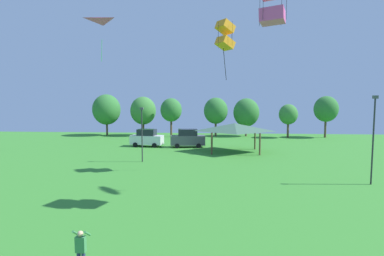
{
  "coord_description": "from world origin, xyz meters",
  "views": [
    {
      "loc": [
        1.54,
        0.37,
        6.25
      ],
      "look_at": [
        0.37,
        15.78,
        4.9
      ],
      "focal_mm": 28.0,
      "sensor_mm": 36.0,
      "label": 1
    }
  ],
  "objects_px": {
    "kite_flying_2": "(273,3)",
    "treeline_tree_4": "(246,113)",
    "treeline_tree_2": "(171,110)",
    "treeline_tree_0": "(107,110)",
    "treeline_tree_1": "(143,111)",
    "light_post_0": "(142,131)",
    "light_post_1": "(373,135)",
    "parked_car_second_from_left": "(188,138)",
    "person_standing_far_right": "(81,249)",
    "treeline_tree_5": "(288,115)",
    "kite_flying_4": "(225,35)",
    "parked_car_leftmost": "(147,138)",
    "treeline_tree_3": "(216,111)",
    "park_pavilion": "(235,127)",
    "kite_flying_3": "(103,34)",
    "treeline_tree_6": "(326,109)"
  },
  "relations": [
    {
      "from": "treeline_tree_6",
      "to": "kite_flying_4",
      "type": "bearing_deg",
      "value": -124.52
    },
    {
      "from": "treeline_tree_3",
      "to": "treeline_tree_2",
      "type": "bearing_deg",
      "value": -170.11
    },
    {
      "from": "parked_car_second_from_left",
      "to": "light_post_1",
      "type": "relative_size",
      "value": 0.73
    },
    {
      "from": "light_post_0",
      "to": "kite_flying_4",
      "type": "bearing_deg",
      "value": -22.37
    },
    {
      "from": "light_post_1",
      "to": "treeline_tree_6",
      "type": "height_order",
      "value": "treeline_tree_6"
    },
    {
      "from": "kite_flying_4",
      "to": "parked_car_leftmost",
      "type": "distance_m",
      "value": 20.6
    },
    {
      "from": "parked_car_leftmost",
      "to": "treeline_tree_0",
      "type": "height_order",
      "value": "treeline_tree_0"
    },
    {
      "from": "light_post_0",
      "to": "treeline_tree_5",
      "type": "distance_m",
      "value": 30.42
    },
    {
      "from": "treeline_tree_2",
      "to": "treeline_tree_3",
      "type": "relative_size",
      "value": 0.98
    },
    {
      "from": "kite_flying_2",
      "to": "kite_flying_4",
      "type": "relative_size",
      "value": 0.44
    },
    {
      "from": "kite_flying_2",
      "to": "treeline_tree_1",
      "type": "bearing_deg",
      "value": 114.32
    },
    {
      "from": "treeline_tree_4",
      "to": "treeline_tree_3",
      "type": "bearing_deg",
      "value": -175.43
    },
    {
      "from": "kite_flying_2",
      "to": "treeline_tree_2",
      "type": "bearing_deg",
      "value": 107.52
    },
    {
      "from": "light_post_0",
      "to": "parked_car_second_from_left",
      "type": "bearing_deg",
      "value": 69.86
    },
    {
      "from": "treeline_tree_0",
      "to": "parked_car_second_from_left",
      "type": "bearing_deg",
      "value": -39.58
    },
    {
      "from": "treeline_tree_5",
      "to": "kite_flying_3",
      "type": "bearing_deg",
      "value": -149.87
    },
    {
      "from": "light_post_0",
      "to": "light_post_1",
      "type": "xyz_separation_m",
      "value": [
        19.38,
        -7.16,
        0.53
      ]
    },
    {
      "from": "person_standing_far_right",
      "to": "treeline_tree_2",
      "type": "relative_size",
      "value": 0.24
    },
    {
      "from": "kite_flying_3",
      "to": "light_post_0",
      "type": "distance_m",
      "value": 14.99
    },
    {
      "from": "treeline_tree_0",
      "to": "treeline_tree_3",
      "type": "relative_size",
      "value": 1.09
    },
    {
      "from": "treeline_tree_0",
      "to": "treeline_tree_3",
      "type": "height_order",
      "value": "treeline_tree_0"
    },
    {
      "from": "kite_flying_3",
      "to": "treeline_tree_3",
      "type": "distance_m",
      "value": 24.3
    },
    {
      "from": "treeline_tree_3",
      "to": "kite_flying_3",
      "type": "bearing_deg",
      "value": -130.0
    },
    {
      "from": "treeline_tree_0",
      "to": "person_standing_far_right",
      "type": "bearing_deg",
      "value": -70.97
    },
    {
      "from": "parked_car_leftmost",
      "to": "light_post_1",
      "type": "distance_m",
      "value": 27.93
    },
    {
      "from": "light_post_0",
      "to": "treeline_tree_4",
      "type": "height_order",
      "value": "treeline_tree_4"
    },
    {
      "from": "kite_flying_2",
      "to": "treeline_tree_4",
      "type": "bearing_deg",
      "value": 86.22
    },
    {
      "from": "treeline_tree_3",
      "to": "treeline_tree_4",
      "type": "distance_m",
      "value": 5.55
    },
    {
      "from": "kite_flying_3",
      "to": "parked_car_leftmost",
      "type": "bearing_deg",
      "value": 38.03
    },
    {
      "from": "parked_car_second_from_left",
      "to": "treeline_tree_6",
      "type": "relative_size",
      "value": 0.67
    },
    {
      "from": "person_standing_far_right",
      "to": "light_post_1",
      "type": "distance_m",
      "value": 21.4
    },
    {
      "from": "kite_flying_4",
      "to": "light_post_1",
      "type": "xyz_separation_m",
      "value": [
        11.0,
        -3.72,
        -8.29
      ]
    },
    {
      "from": "kite_flying_4",
      "to": "park_pavilion",
      "type": "xyz_separation_m",
      "value": [
        1.63,
        10.51,
        -8.98
      ]
    },
    {
      "from": "parked_car_second_from_left",
      "to": "person_standing_far_right",
      "type": "bearing_deg",
      "value": -99.35
    },
    {
      "from": "park_pavilion",
      "to": "treeline_tree_1",
      "type": "height_order",
      "value": "treeline_tree_1"
    },
    {
      "from": "person_standing_far_right",
      "to": "light_post_0",
      "type": "distance_m",
      "value": 20.52
    },
    {
      "from": "park_pavilion",
      "to": "treeline_tree_6",
      "type": "distance_m",
      "value": 23.63
    },
    {
      "from": "light_post_0",
      "to": "treeline_tree_0",
      "type": "bearing_deg",
      "value": 117.66
    },
    {
      "from": "treeline_tree_3",
      "to": "treeline_tree_5",
      "type": "xyz_separation_m",
      "value": [
        12.57,
        -1.4,
        -0.57
      ]
    },
    {
      "from": "kite_flying_4",
      "to": "light_post_1",
      "type": "bearing_deg",
      "value": -18.66
    },
    {
      "from": "kite_flying_2",
      "to": "parked_car_second_from_left",
      "type": "height_order",
      "value": "kite_flying_2"
    },
    {
      "from": "treeline_tree_6",
      "to": "light_post_0",
      "type": "bearing_deg",
      "value": -138.89
    },
    {
      "from": "light_post_0",
      "to": "light_post_1",
      "type": "distance_m",
      "value": 20.67
    },
    {
      "from": "parked_car_second_from_left",
      "to": "treeline_tree_4",
      "type": "xyz_separation_m",
      "value": [
        9.41,
        14.08,
        3.08
      ]
    },
    {
      "from": "treeline_tree_2",
      "to": "treeline_tree_0",
      "type": "bearing_deg",
      "value": 173.96
    },
    {
      "from": "light_post_1",
      "to": "treeline_tree_4",
      "type": "xyz_separation_m",
      "value": [
        -6.14,
        31.67,
        0.55
      ]
    },
    {
      "from": "parked_car_second_from_left",
      "to": "treeline_tree_5",
      "type": "height_order",
      "value": "treeline_tree_5"
    },
    {
      "from": "parked_car_leftmost",
      "to": "treeline_tree_6",
      "type": "height_order",
      "value": "treeline_tree_6"
    },
    {
      "from": "parked_car_second_from_left",
      "to": "treeline_tree_2",
      "type": "height_order",
      "value": "treeline_tree_2"
    },
    {
      "from": "treeline_tree_6",
      "to": "park_pavilion",
      "type": "bearing_deg",
      "value": -135.81
    }
  ]
}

